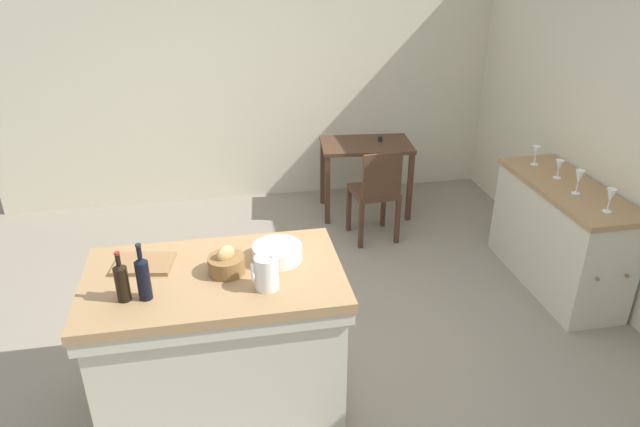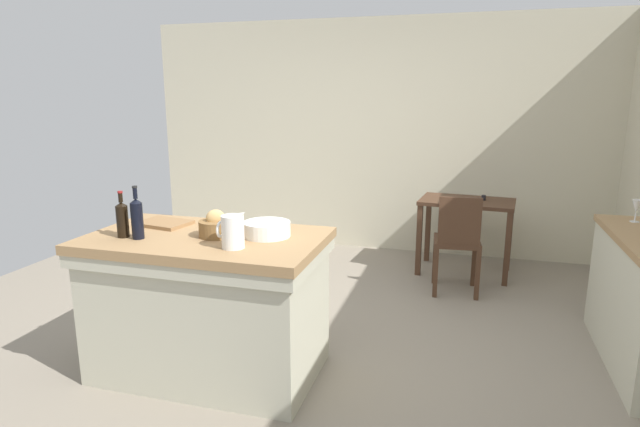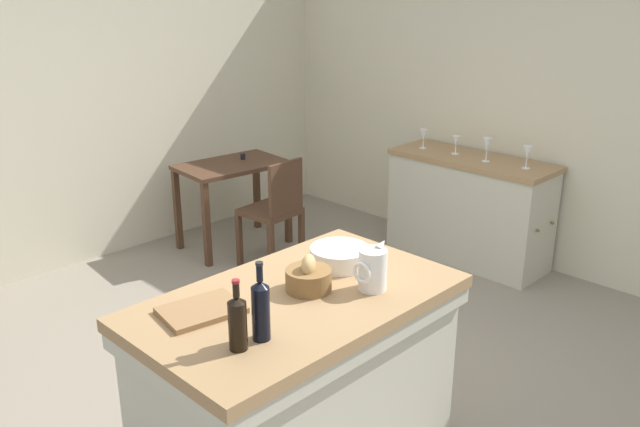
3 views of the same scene
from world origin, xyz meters
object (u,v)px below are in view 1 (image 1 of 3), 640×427
at_px(wash_bowl, 277,253).
at_px(wine_glass_middle, 559,166).
at_px(wine_glass_right, 536,152).
at_px(side_cabinet, 559,235).
at_px(wine_glass_left, 579,178).
at_px(writing_desk, 366,155).
at_px(wine_bottle_dark, 143,277).
at_px(wooden_chair, 376,191).
at_px(wine_glass_far_left, 611,196).
at_px(wine_bottle_amber, 122,281).
at_px(island_table, 220,334).
at_px(cutting_board, 144,264).
at_px(bread_basket, 226,263).
at_px(pitcher, 266,272).

distance_m(wash_bowl, wine_glass_middle, 2.54).
bearing_deg(wine_glass_right, side_cabinet, -85.54).
height_order(side_cabinet, wine_glass_left, wine_glass_left).
distance_m(writing_desk, wine_bottle_dark, 3.28).
height_order(wooden_chair, wine_glass_far_left, wine_glass_far_left).
distance_m(wooden_chair, wash_bowl, 2.12).
height_order(side_cabinet, wine_bottle_amber, wine_bottle_amber).
relative_size(wooden_chair, wine_glass_middle, 6.05).
distance_m(island_table, wine_bottle_dark, 0.68).
bearing_deg(wine_glass_left, wine_bottle_amber, -164.73).
bearing_deg(cutting_board, wine_glass_middle, 14.93).
bearing_deg(cutting_board, bread_basket, -19.26).
bearing_deg(writing_desk, wine_glass_left, -56.57).
bearing_deg(cutting_board, wine_glass_left, 9.71).
distance_m(island_table, wine_glass_middle, 2.97).
bearing_deg(wine_bottle_amber, wine_glass_right, 24.91).
bearing_deg(pitcher, wine_bottle_dark, 178.20).
height_order(wooden_chair, bread_basket, bread_basket).
distance_m(wooden_chair, wine_glass_left, 1.75).
bearing_deg(writing_desk, wash_bowl, -116.50).
relative_size(cutting_board, wine_glass_far_left, 1.89).
bearing_deg(cutting_board, side_cabinet, 12.09).
height_order(writing_desk, wine_glass_far_left, wine_glass_far_left).
bearing_deg(wine_glass_left, wine_glass_right, 89.95).
xyz_separation_m(wooden_chair, wine_bottle_amber, (-1.96, -2.01, 0.53)).
xyz_separation_m(cutting_board, wine_bottle_amber, (-0.07, -0.34, 0.10)).
height_order(island_table, wine_glass_right, wine_glass_right).
height_order(cutting_board, wine_glass_far_left, wine_glass_far_left).
height_order(bread_basket, cutting_board, bread_basket).
relative_size(wine_bottle_amber, wine_glass_middle, 1.90).
xyz_separation_m(pitcher, wine_bottle_dark, (-0.64, 0.02, 0.03)).
xyz_separation_m(wooden_chair, wine_glass_left, (1.23, -1.14, 0.51)).
distance_m(pitcher, wine_glass_far_left, 2.54).
relative_size(wine_glass_far_left, wine_glass_left, 0.92).
distance_m(side_cabinet, wine_glass_middle, 0.57).
distance_m(pitcher, bread_basket, 0.29).
xyz_separation_m(wooden_chair, pitcher, (-1.21, -2.03, 0.51)).
bearing_deg(island_table, wine_bottle_amber, -160.36).
relative_size(wine_bottle_dark, wine_glass_middle, 2.15).
bearing_deg(wine_glass_left, writing_desk, 123.43).
bearing_deg(writing_desk, cutting_board, -130.39).
bearing_deg(wine_glass_far_left, wine_bottle_dark, -170.00).
bearing_deg(island_table, wine_bottle_dark, -154.22).
distance_m(writing_desk, cutting_board, 3.03).
bearing_deg(wine_glass_left, side_cabinet, 75.38).
xyz_separation_m(wash_bowl, wine_bottle_amber, (-0.84, -0.26, 0.07)).
relative_size(island_table, wine_glass_far_left, 8.38).
height_order(wooden_chair, wine_bottle_amber, wine_bottle_amber).
relative_size(writing_desk, wine_glass_far_left, 5.43).
distance_m(wine_bottle_dark, wine_glass_far_left, 3.16).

